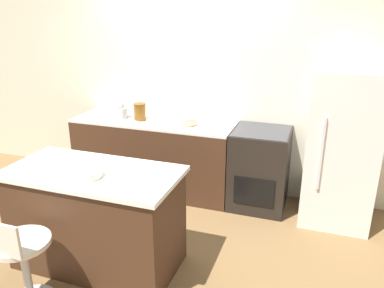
{
  "coord_description": "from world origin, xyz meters",
  "views": [
    {
      "loc": [
        1.58,
        -3.66,
        2.17
      ],
      "look_at": [
        0.47,
        -0.43,
        0.96
      ],
      "focal_mm": 35.0,
      "sensor_mm": 36.0,
      "label": 1
    }
  ],
  "objects_px": {
    "refrigerator": "(341,148)",
    "stool_chair": "(22,261)",
    "kettle": "(121,111)",
    "mixing_bowl": "(188,121)",
    "oven_range": "(260,168)"
  },
  "relations": [
    {
      "from": "refrigerator",
      "to": "stool_chair",
      "type": "bearing_deg",
      "value": -135.53
    },
    {
      "from": "refrigerator",
      "to": "stool_chair",
      "type": "xyz_separation_m",
      "value": [
        -2.23,
        -2.19,
        -0.41
      ]
    },
    {
      "from": "kettle",
      "to": "refrigerator",
      "type": "bearing_deg",
      "value": 0.32
    },
    {
      "from": "refrigerator",
      "to": "mixing_bowl",
      "type": "height_order",
      "value": "refrigerator"
    },
    {
      "from": "refrigerator",
      "to": "mixing_bowl",
      "type": "bearing_deg",
      "value": -179.52
    },
    {
      "from": "stool_chair",
      "to": "mixing_bowl",
      "type": "height_order",
      "value": "mixing_bowl"
    },
    {
      "from": "oven_range",
      "to": "refrigerator",
      "type": "xyz_separation_m",
      "value": [
        0.83,
        -0.03,
        0.36
      ]
    },
    {
      "from": "refrigerator",
      "to": "mixing_bowl",
      "type": "relative_size",
      "value": 7.65
    },
    {
      "from": "stool_chair",
      "to": "mixing_bowl",
      "type": "xyz_separation_m",
      "value": [
        0.54,
        2.18,
        0.54
      ]
    },
    {
      "from": "oven_range",
      "to": "refrigerator",
      "type": "distance_m",
      "value": 0.91
    },
    {
      "from": "stool_chair",
      "to": "kettle",
      "type": "bearing_deg",
      "value": 99.03
    },
    {
      "from": "stool_chair",
      "to": "kettle",
      "type": "distance_m",
      "value": 2.28
    },
    {
      "from": "kettle",
      "to": "stool_chair",
      "type": "bearing_deg",
      "value": -80.97
    },
    {
      "from": "refrigerator",
      "to": "stool_chair",
      "type": "relative_size",
      "value": 1.97
    },
    {
      "from": "mixing_bowl",
      "to": "oven_range",
      "type": "bearing_deg",
      "value": 2.9
    }
  ]
}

